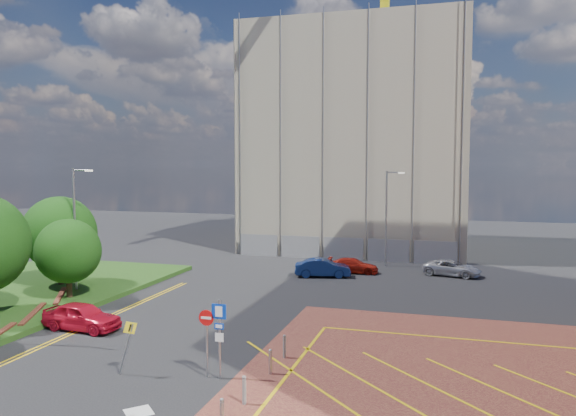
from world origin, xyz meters
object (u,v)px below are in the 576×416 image
at_px(sign_cluster, 215,331).
at_px(car_silver_back, 452,268).
at_px(lamp_left_far, 76,224).
at_px(car_red_left, 82,316).
at_px(tree_c, 68,251).
at_px(car_red_back, 353,266).
at_px(lamp_back, 387,214).
at_px(car_blue_back, 323,268).
at_px(warning_sign, 128,341).
at_px(tree_d, 59,233).

bearing_deg(sign_cluster, car_silver_back, 69.44).
distance_m(lamp_left_far, car_red_left, 9.59).
relative_size(tree_c, car_red_back, 1.23).
xyz_separation_m(sign_cluster, car_red_left, (-9.30, 4.16, -1.24)).
xyz_separation_m(lamp_back, car_blue_back, (-4.15, -5.95, -3.67)).
xyz_separation_m(lamp_left_far, sign_cluster, (14.72, -11.02, -2.71)).
bearing_deg(tree_c, warning_sign, -43.40).
distance_m(tree_d, lamp_left_far, 2.44).
relative_size(warning_sign, car_blue_back, 0.53).
relative_size(sign_cluster, car_silver_back, 0.74).
xyz_separation_m(tree_c, tree_d, (-3.00, 3.00, 0.68)).
xyz_separation_m(car_red_left, car_blue_back, (8.93, 16.90, -0.02)).
xyz_separation_m(tree_d, car_red_left, (7.50, -7.86, -3.16)).
bearing_deg(tree_d, car_silver_back, 25.27).
height_order(tree_d, car_red_back, tree_d).
bearing_deg(sign_cluster, car_red_back, 86.10).
relative_size(lamp_back, car_silver_back, 1.84).
height_order(tree_d, car_red_left, tree_d).
bearing_deg(lamp_left_far, car_red_left, -51.67).
relative_size(tree_d, car_blue_back, 1.44).
height_order(lamp_back, sign_cluster, lamp_back).
height_order(tree_d, warning_sign, tree_d).
bearing_deg(lamp_back, car_red_back, -120.24).
bearing_deg(warning_sign, lamp_back, 75.31).
relative_size(tree_c, sign_cluster, 1.53).
bearing_deg(car_silver_back, car_red_back, 110.65).
bearing_deg(tree_d, lamp_left_far, -25.68).
height_order(lamp_back, car_blue_back, lamp_back).
relative_size(tree_c, lamp_left_far, 0.61).
relative_size(car_red_left, car_silver_back, 0.96).
bearing_deg(tree_c, sign_cluster, -33.16).
xyz_separation_m(tree_c, lamp_left_far, (-0.92, 2.00, 1.47)).
distance_m(tree_c, car_silver_back, 27.60).
bearing_deg(tree_d, tree_c, -45.00).
distance_m(tree_c, car_red_back, 21.12).
bearing_deg(car_blue_back, tree_d, 105.40).
distance_m(tree_d, car_red_left, 11.31).
bearing_deg(tree_c, tree_d, 135.00).
bearing_deg(sign_cluster, car_blue_back, 91.00).
bearing_deg(warning_sign, car_red_back, 78.05).
relative_size(warning_sign, car_red_back, 0.56).
distance_m(lamp_back, car_red_left, 26.58).
relative_size(tree_c, warning_sign, 2.18).
height_order(tree_c, lamp_left_far, lamp_left_far).
bearing_deg(car_red_back, lamp_back, -33.33).
distance_m(lamp_left_far, sign_cluster, 18.58).
bearing_deg(sign_cluster, lamp_back, 82.03).
height_order(warning_sign, car_red_left, warning_sign).
relative_size(tree_d, lamp_back, 0.76).
distance_m(lamp_left_far, car_red_back, 20.78).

